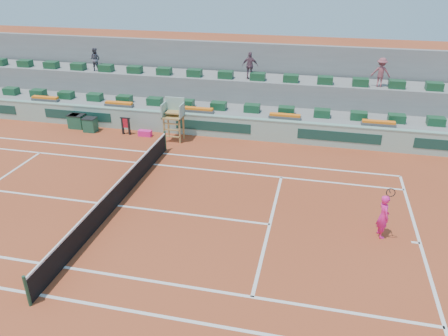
{
  "coord_description": "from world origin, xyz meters",
  "views": [
    {
      "loc": [
        7.85,
        -14.31,
        9.39
      ],
      "look_at": [
        4.0,
        2.5,
        1.0
      ],
      "focal_mm": 35.0,
      "sensor_mm": 36.0,
      "label": 1
    }
  ],
  "objects": [
    {
      "name": "seat_row_upper",
      "position": [
        0.0,
        11.7,
        2.82
      ],
      "size": [
        32.9,
        0.6,
        0.44
      ],
      "color": "#174627",
      "rests_on": "seating_tier_upper"
    },
    {
      "name": "ground",
      "position": [
        0.0,
        0.0,
        0.0
      ],
      "size": [
        90.0,
        90.0,
        0.0
      ],
      "primitive_type": "plane",
      "color": "#93381C",
      "rests_on": "ground"
    },
    {
      "name": "drink_cooler_a",
      "position": [
        -5.29,
        7.61,
        0.42
      ],
      "size": [
        0.75,
        0.65,
        0.84
      ],
      "color": "#194C35",
      "rests_on": "ground"
    },
    {
      "name": "towel_rack",
      "position": [
        -3.03,
        7.63,
        0.6
      ],
      "size": [
        0.62,
        0.1,
        1.03
      ],
      "color": "black",
      "rests_on": "ground"
    },
    {
      "name": "spectator_right",
      "position": [
        11.06,
        11.8,
        3.42
      ],
      "size": [
        1.11,
        0.69,
        1.65
      ],
      "primitive_type": "imported",
      "rotation": [
        0.0,
        0.0,
        3.06
      ],
      "color": "#8C464D",
      "rests_on": "seating_tier_upper"
    },
    {
      "name": "spectator_left",
      "position": [
        -6.72,
        11.7,
        3.34
      ],
      "size": [
        0.74,
        0.59,
        1.48
      ],
      "primitive_type": "imported",
      "rotation": [
        0.0,
        0.0,
        3.1
      ],
      "color": "#4C4B58",
      "rests_on": "seating_tier_upper"
    },
    {
      "name": "stadium_back_wall",
      "position": [
        0.0,
        13.9,
        2.2
      ],
      "size": [
        36.0,
        0.4,
        4.4
      ],
      "primitive_type": "cube",
      "color": "gray",
      "rests_on": "ground"
    },
    {
      "name": "spectator_mid",
      "position": [
        3.48,
        11.82,
        3.42
      ],
      "size": [
        0.98,
        0.46,
        1.64
      ],
      "primitive_type": "imported",
      "rotation": [
        0.0,
        0.0,
        3.21
      ],
      "color": "#734C5C",
      "rests_on": "seating_tier_upper"
    },
    {
      "name": "umpire_chair",
      "position": [
        0.0,
        7.5,
        1.54
      ],
      "size": [
        1.1,
        0.9,
        2.4
      ],
      "color": "olive",
      "rests_on": "ground"
    },
    {
      "name": "court_lines",
      "position": [
        0.0,
        0.0,
        0.01
      ],
      "size": [
        23.89,
        11.09,
        0.01
      ],
      "color": "silver",
      "rests_on": "ground"
    },
    {
      "name": "drink_cooler_b",
      "position": [
        -6.32,
        7.99,
        0.42
      ],
      "size": [
        0.85,
        0.73,
        0.84
      ],
      "color": "#194C35",
      "rests_on": "ground"
    },
    {
      "name": "seating_tier_lower",
      "position": [
        0.0,
        10.7,
        0.6
      ],
      "size": [
        36.0,
        4.0,
        1.2
      ],
      "primitive_type": "cube",
      "color": "gray",
      "rests_on": "ground"
    },
    {
      "name": "drink_cooler_c",
      "position": [
        -6.54,
        7.94,
        0.42
      ],
      "size": [
        0.66,
        0.57,
        0.84
      ],
      "color": "#194C35",
      "rests_on": "ground"
    },
    {
      "name": "tennis_net",
      "position": [
        0.0,
        0.0,
        0.53
      ],
      "size": [
        0.1,
        11.97,
        1.1
      ],
      "color": "black",
      "rests_on": "ground"
    },
    {
      "name": "seat_row_lower",
      "position": [
        0.0,
        9.8,
        1.42
      ],
      "size": [
        32.9,
        0.6,
        0.44
      ],
      "color": "#174627",
      "rests_on": "seating_tier_lower"
    },
    {
      "name": "tennis_player",
      "position": [
        10.5,
        0.17,
        0.86
      ],
      "size": [
        0.56,
        0.92,
        2.28
      ],
      "color": "#FA208A",
      "rests_on": "ground"
    },
    {
      "name": "player_bag",
      "position": [
        -1.86,
        7.62,
        0.17
      ],
      "size": [
        0.77,
        0.34,
        0.34
      ],
      "primitive_type": "cube",
      "color": "#FA208A",
      "rests_on": "ground"
    },
    {
      "name": "flower_planters",
      "position": [
        -1.5,
        9.0,
        1.33
      ],
      "size": [
        26.8,
        0.36,
        0.28
      ],
      "color": "#515151",
      "rests_on": "seating_tier_lower"
    },
    {
      "name": "advertising_hoarding",
      "position": [
        0.02,
        8.5,
        0.63
      ],
      "size": [
        36.0,
        0.34,
        1.26
      ],
      "color": "#90B5A4",
      "rests_on": "ground"
    },
    {
      "name": "seating_tier_upper",
      "position": [
        0.0,
        12.3,
        1.3
      ],
      "size": [
        36.0,
        2.4,
        2.6
      ],
      "primitive_type": "cube",
      "color": "gray",
      "rests_on": "ground"
    }
  ]
}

